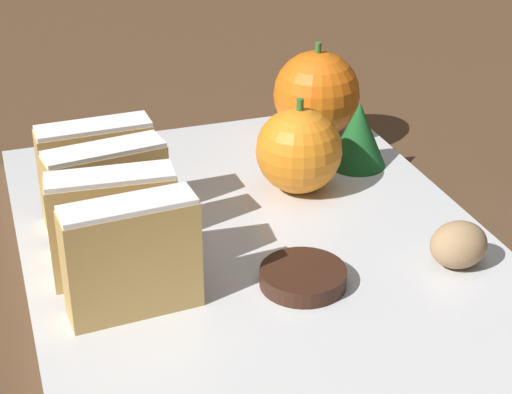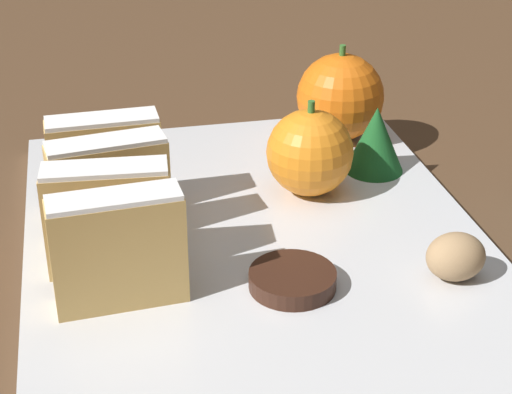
{
  "view_description": "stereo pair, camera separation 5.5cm",
  "coord_description": "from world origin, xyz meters",
  "px_view_note": "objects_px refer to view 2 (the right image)",
  "views": [
    {
      "loc": [
        -0.15,
        -0.46,
        0.3
      ],
      "look_at": [
        0.0,
        0.0,
        0.04
      ],
      "focal_mm": 60.0,
      "sensor_mm": 36.0,
      "label": 1
    },
    {
      "loc": [
        -0.1,
        -0.47,
        0.3
      ],
      "look_at": [
        0.0,
        0.0,
        0.04
      ],
      "focal_mm": 60.0,
      "sensor_mm": 36.0,
      "label": 2
    }
  ],
  "objects_px": {
    "orange_near": "(340,97)",
    "orange_far": "(310,153)",
    "walnut": "(456,257)",
    "chocolate_cookie": "(292,279)"
  },
  "relations": [
    {
      "from": "walnut",
      "to": "chocolate_cookie",
      "type": "height_order",
      "value": "walnut"
    },
    {
      "from": "orange_far",
      "to": "walnut",
      "type": "relative_size",
      "value": 1.92
    },
    {
      "from": "orange_near",
      "to": "chocolate_cookie",
      "type": "relative_size",
      "value": 1.5
    },
    {
      "from": "orange_far",
      "to": "walnut",
      "type": "distance_m",
      "value": 0.14
    },
    {
      "from": "orange_near",
      "to": "orange_far",
      "type": "bearing_deg",
      "value": -119.22
    },
    {
      "from": "chocolate_cookie",
      "to": "orange_near",
      "type": "bearing_deg",
      "value": 66.03
    },
    {
      "from": "orange_near",
      "to": "orange_far",
      "type": "relative_size",
      "value": 1.12
    },
    {
      "from": "orange_near",
      "to": "walnut",
      "type": "relative_size",
      "value": 2.16
    },
    {
      "from": "orange_near",
      "to": "chocolate_cookie",
      "type": "bearing_deg",
      "value": -113.97
    },
    {
      "from": "orange_near",
      "to": "walnut",
      "type": "distance_m",
      "value": 0.22
    }
  ]
}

